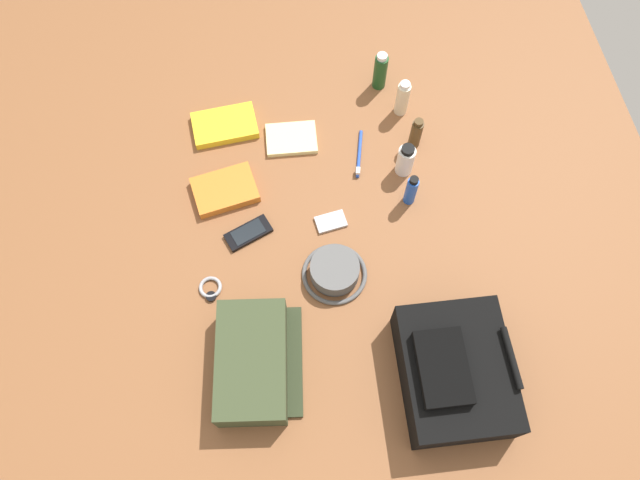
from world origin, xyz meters
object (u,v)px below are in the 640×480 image
Objects in this scene: shampoo_bottle at (380,71)px; cologne_bottle at (416,133)px; backpack at (454,372)px; bucket_hat at (335,271)px; notepad at (291,139)px; media_player at (331,222)px; toiletry_pouch at (254,362)px; travel_guidebook at (225,190)px; deodorant_spray at (411,190)px; lotion_bottle at (403,98)px; toothbrush at (359,156)px; wristwatch at (210,289)px; paperback_novel at (225,126)px; cell_phone at (248,233)px; toothpaste_tube at (405,160)px.

shampoo_bottle is 1.18× the size of cologne_bottle.
cologne_bottle is (-0.70, 0.06, -0.01)m from backpack.
shampoo_bottle is (-0.61, 0.24, 0.04)m from bucket_hat.
media_player is at bearing 17.42° from notepad.
toiletry_pouch reaches higher than travel_guidebook.
deodorant_spray is (0.18, -0.05, 0.00)m from cologne_bottle.
cologne_bottle is (0.12, 0.02, -0.01)m from lotion_bottle.
cologne_bottle is at bearing 82.63° from notepad.
toiletry_pouch is 0.68m from toothbrush.
deodorant_spray is 0.24m from media_player.
toiletry_pouch is 2.40× the size of lotion_bottle.
deodorant_spray is 0.40m from notepad.
bucket_hat is at bearing -5.16° from media_player.
toiletry_pouch is 0.25m from wristwatch.
notepad is (-0.44, 0.27, 0.00)m from wristwatch.
backpack reaches higher than notepad.
paperback_novel is 1.42× the size of cell_phone.
toothpaste_tube is 0.10m from deodorant_spray.
cell_phone is 1.54× the size of media_player.
notepad is at bearing 147.98° from wristwatch.
wristwatch is at bearing -53.09° from toothbrush.
notepad is (-0.45, -0.06, -0.02)m from bucket_hat.
travel_guidebook reaches higher than paperback_novel.
bucket_hat is 1.54× the size of toothpaste_tube.
travel_guidebook is at bearing -4.57° from paperback_novel.
toothpaste_tube is 0.49m from cell_phone.
toothbrush is (-0.35, 0.47, 0.00)m from wristwatch.
media_player is (0.22, -0.29, -0.05)m from cologne_bottle.
paperback_novel is 0.22m from travel_guidebook.
wristwatch is (0.29, -0.59, -0.05)m from toothpaste_tube.
cologne_bottle reaches higher than media_player.
paperback_novel is at bearing 175.43° from travel_guidebook.
travel_guidebook is 1.31× the size of notepad.
deodorant_spray is 1.30× the size of media_player.
shampoo_bottle is at bearing 150.15° from toiletry_pouch.
lotion_bottle reaches higher than travel_guidebook.
notepad is (-0.66, 0.18, -0.04)m from toiletry_pouch.
cell_phone is 0.33m from notepad.
travel_guidebook is at bearing -101.16° from deodorant_spray.
toothpaste_tube is (0.21, -0.03, -0.01)m from lotion_bottle.
notepad reaches higher than media_player.
bucket_hat reaches higher than toothbrush.
shampoo_bottle is at bearing 153.82° from media_player.
backpack is 0.82m from notepad.
wristwatch is 0.58m from toothbrush.
toothbrush reaches higher than wristwatch.
lotion_bottle reaches higher than toothbrush.
paperback_novel is (0.09, -0.49, -0.05)m from shampoo_bottle.
paperback_novel reaches higher than toothbrush.
backpack is at bearing 30.67° from paperback_novel.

